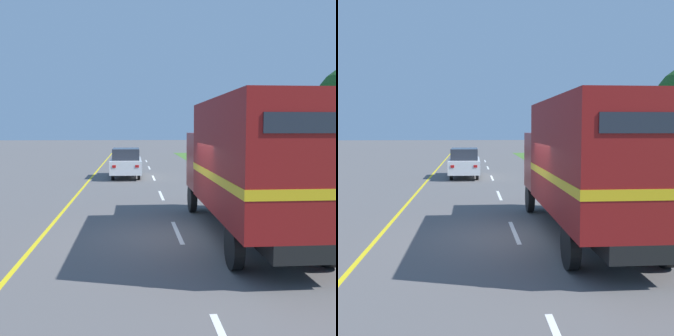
# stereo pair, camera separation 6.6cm
# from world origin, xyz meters

# --- Properties ---
(ground_plane) EXTENTS (200.00, 200.00, 0.00)m
(ground_plane) POSITION_xyz_m (0.00, 0.00, 0.00)
(ground_plane) COLOR #5B5959
(edge_line_yellow) EXTENTS (0.12, 55.87, 0.01)m
(edge_line_yellow) POSITION_xyz_m (-3.70, 11.89, 0.00)
(edge_line_yellow) COLOR yellow
(edge_line_yellow) RESTS_ON ground
(centre_dash_near) EXTENTS (0.12, 2.60, 0.01)m
(centre_dash_near) POSITION_xyz_m (0.00, 0.52, 0.00)
(centre_dash_near) COLOR white
(centre_dash_near) RESTS_ON ground
(centre_dash_mid_a) EXTENTS (0.12, 2.60, 0.01)m
(centre_dash_mid_a) POSITION_xyz_m (0.00, 7.12, 0.00)
(centre_dash_mid_a) COLOR white
(centre_dash_mid_a) RESTS_ON ground
(centre_dash_mid_b) EXTENTS (0.12, 2.60, 0.01)m
(centre_dash_mid_b) POSITION_xyz_m (0.00, 13.72, 0.00)
(centre_dash_mid_b) COLOR white
(centre_dash_mid_b) RESTS_ON ground
(centre_dash_far) EXTENTS (0.12, 2.60, 0.01)m
(centre_dash_far) POSITION_xyz_m (0.00, 20.32, 0.00)
(centre_dash_far) COLOR white
(centre_dash_far) RESTS_ON ground
(centre_dash_farthest) EXTENTS (0.12, 2.60, 0.01)m
(centre_dash_farthest) POSITION_xyz_m (0.00, 26.92, 0.00)
(centre_dash_farthest) COLOR white
(centre_dash_farthest) RESTS_ON ground
(horse_trailer_truck) EXTENTS (2.37, 8.20, 3.63)m
(horse_trailer_truck) POSITION_xyz_m (1.84, -0.30, 2.01)
(horse_trailer_truck) COLOR black
(horse_trailer_truck) RESTS_ON ground
(lead_car_white) EXTENTS (1.80, 4.47, 1.75)m
(lead_car_white) POSITION_xyz_m (-1.63, 14.25, 0.90)
(lead_car_white) COLOR black
(lead_car_white) RESTS_ON ground
(highway_sign) EXTENTS (2.25, 0.09, 2.66)m
(highway_sign) POSITION_xyz_m (6.82, 8.04, 1.64)
(highway_sign) COLOR #9E9EA3
(highway_sign) RESTS_ON ground
(roadside_tree_mid) EXTENTS (4.17, 4.17, 5.63)m
(roadside_tree_mid) POSITION_xyz_m (11.45, 21.69, 3.53)
(roadside_tree_mid) COLOR brown
(roadside_tree_mid) RESTS_ON ground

